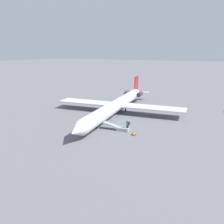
# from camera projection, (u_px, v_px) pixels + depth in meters

# --- Properties ---
(ground_plane) EXTENTS (600.00, 600.00, 0.00)m
(ground_plane) POSITION_uv_depth(u_px,v_px,m) (116.00, 114.00, 41.57)
(ground_plane) COLOR slate
(airplane_main) EXTENTS (32.49, 25.39, 5.78)m
(airplane_main) POSITION_uv_depth(u_px,v_px,m) (118.00, 104.00, 41.91)
(airplane_main) COLOR silver
(airplane_main) RESTS_ON ground
(boarding_stairs) EXTENTS (1.71, 4.13, 1.52)m
(boarding_stairs) POSITION_uv_depth(u_px,v_px,m) (120.00, 128.00, 32.83)
(boarding_stairs) COLOR #99999E
(boarding_stairs) RESTS_ON ground
(passenger) EXTENTS (0.38, 0.56, 1.74)m
(passenger) POSITION_uv_depth(u_px,v_px,m) (128.00, 125.00, 32.40)
(passenger) COLOR #23232D
(passenger) RESTS_ON ground
(traffic_cone_near_stairs) EXTENTS (0.62, 0.62, 0.68)m
(traffic_cone_near_stairs) POSITION_uv_depth(u_px,v_px,m) (134.00, 133.00, 30.97)
(traffic_cone_near_stairs) COLOR black
(traffic_cone_near_stairs) RESTS_ON ground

